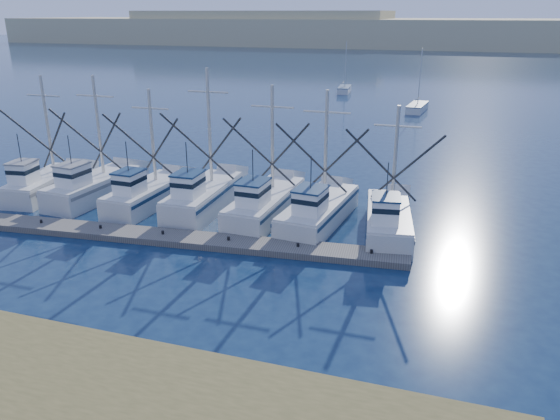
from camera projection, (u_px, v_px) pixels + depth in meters
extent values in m
plane|color=#0D1E3D|center=(226.00, 314.00, 23.96)|extent=(500.00, 500.00, 0.00)
cube|color=#64605A|center=(163.00, 237.00, 31.72)|extent=(28.23, 4.33, 0.38)
cube|color=tan|center=(441.00, 33.00, 210.03)|extent=(360.00, 60.00, 10.00)
cube|color=silver|center=(45.00, 186.00, 39.30)|extent=(3.40, 7.24, 1.38)
cube|color=white|center=(23.00, 174.00, 37.22)|extent=(1.65, 1.88, 1.50)
cylinder|color=#B7B2A8|center=(48.00, 125.00, 38.93)|extent=(0.22, 0.22, 7.01)
cube|color=silver|center=(94.00, 189.00, 38.48)|extent=(3.26, 7.88, 1.50)
cube|color=white|center=(73.00, 176.00, 36.20)|extent=(1.69, 1.99, 1.50)
cylinder|color=#B7B2A8|center=(98.00, 126.00, 38.21)|extent=(0.22, 0.22, 6.96)
cube|color=silver|center=(147.00, 196.00, 37.12)|extent=(2.73, 7.52, 1.41)
cube|color=white|center=(130.00, 184.00, 34.92)|extent=(1.50, 1.86, 1.50)
cylinder|color=#B7B2A8|center=(152.00, 136.00, 36.93)|extent=(0.22, 0.22, 6.33)
cube|color=silver|center=(204.00, 199.00, 36.13)|extent=(2.76, 8.03, 1.63)
cube|color=white|center=(188.00, 186.00, 33.77)|extent=(1.54, 1.98, 1.50)
cylinder|color=#B7B2A8|center=(209.00, 127.00, 35.78)|extent=(0.22, 0.22, 7.56)
cube|color=silver|center=(266.00, 206.00, 35.18)|extent=(2.91, 8.61, 1.46)
cube|color=white|center=(253.00, 194.00, 32.72)|extent=(1.58, 2.13, 1.50)
cylinder|color=#B7B2A8|center=(272.00, 138.00, 35.07)|extent=(0.22, 0.22, 6.76)
cube|color=silver|center=(319.00, 213.00, 34.10)|extent=(3.53, 8.61, 1.36)
cube|color=white|center=(310.00, 202.00, 31.70)|extent=(1.76, 2.19, 1.50)
cylinder|color=#B7B2A8|center=(326.00, 145.00, 34.00)|extent=(0.22, 0.22, 6.73)
cube|color=silver|center=(388.00, 222.00, 32.59)|extent=(3.66, 8.11, 1.36)
cube|color=white|center=(385.00, 211.00, 30.32)|extent=(1.73, 2.10, 1.50)
cylinder|color=#B7B2A8|center=(395.00, 156.00, 32.52)|extent=(0.22, 0.22, 6.06)
cube|color=silver|center=(417.00, 108.00, 72.79)|extent=(2.53, 6.48, 0.90)
cylinder|color=#B7B2A8|center=(420.00, 77.00, 71.67)|extent=(0.12, 0.12, 7.20)
cube|color=silver|center=(344.00, 90.00, 89.73)|extent=(2.30, 5.73, 0.90)
cylinder|color=#B7B2A8|center=(346.00, 64.00, 88.61)|extent=(0.12, 0.12, 7.20)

